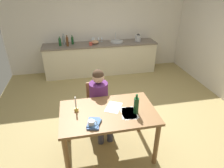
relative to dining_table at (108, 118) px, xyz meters
name	(u,v)px	position (x,y,z in m)	size (l,w,h in m)	color
ground_plane	(118,117)	(0.36, 0.86, -0.69)	(5.20, 5.20, 0.04)	tan
wall_back	(98,26)	(0.36, 3.46, 0.63)	(5.20, 0.12, 2.60)	silver
kitchen_counter	(101,58)	(0.36, 3.10, -0.22)	(3.20, 0.64, 0.90)	beige
dining_table	(108,118)	(0.00, 0.00, 0.00)	(1.39, 0.86, 0.78)	olive
chair_at_table	(98,103)	(-0.06, 0.67, -0.17)	(0.44, 0.44, 0.88)	olive
person_seated	(100,99)	(-0.05, 0.52, 0.01)	(0.36, 0.61, 1.19)	#592666
coffee_mug	(92,124)	(-0.27, -0.28, 0.16)	(0.12, 0.08, 0.09)	white
candlestick	(76,107)	(-0.45, 0.11, 0.18)	(0.06, 0.06, 0.24)	gold
book_magazine	(94,124)	(-0.23, -0.25, 0.13)	(0.14, 0.21, 0.03)	#486EA1
book_cookery	(94,123)	(-0.24, -0.24, 0.12)	(0.15, 0.25, 0.02)	#5174B5
paper_letter	(129,113)	(0.29, -0.10, 0.11)	(0.21, 0.30, 0.00)	white
paper_bill	(114,107)	(0.10, 0.09, 0.11)	(0.21, 0.30, 0.00)	white
paper_envelope	(129,113)	(0.28, -0.10, 0.11)	(0.21, 0.30, 0.00)	white
wine_bottle_on_table	(136,105)	(0.38, -0.11, 0.24)	(0.07, 0.07, 0.30)	#194C23
sink_unit	(117,41)	(0.83, 3.10, 0.25)	(0.36, 0.36, 0.24)	#B2B7BC
bottle_oil	(60,42)	(-0.75, 3.07, 0.33)	(0.07, 0.07, 0.25)	#194C23
bottle_vinegar	(64,40)	(-0.65, 3.20, 0.35)	(0.06, 0.06, 0.29)	#8C999E
bottle_wine_red	(67,42)	(-0.55, 3.00, 0.35)	(0.07, 0.07, 0.30)	#593319
bottle_sauce	(72,40)	(-0.41, 3.18, 0.33)	(0.06, 0.06, 0.24)	#194C23
mixing_bowl	(95,42)	(0.20, 3.09, 0.28)	(0.22, 0.22, 0.10)	tan
stovetop_kettle	(138,38)	(1.47, 3.10, 0.33)	(0.18, 0.18, 0.22)	#B7BABF
wine_glass_near_sink	(102,38)	(0.42, 3.25, 0.34)	(0.07, 0.07, 0.15)	silver
wine_glass_by_kettle	(99,38)	(0.33, 3.25, 0.34)	(0.07, 0.07, 0.15)	silver
wine_glass_back_left	(94,38)	(0.19, 3.25, 0.34)	(0.07, 0.07, 0.15)	silver
wine_glass_back_right	(92,38)	(0.15, 3.25, 0.34)	(0.07, 0.07, 0.15)	silver
teacup_on_counter	(91,44)	(0.07, 2.95, 0.27)	(0.11, 0.08, 0.09)	#D84C3F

